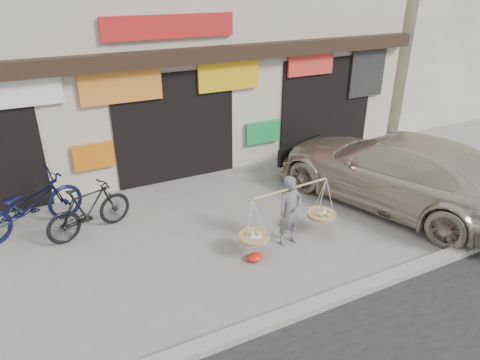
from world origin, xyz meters
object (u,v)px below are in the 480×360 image
bike_0 (28,205)px  suv (395,170)px  street_vendor (290,214)px  bike_1 (89,210)px

bike_0 → suv: (7.38, -2.32, 0.22)m
bike_0 → street_vendor: bearing=-142.6°
bike_0 → suv: suv is taller
street_vendor → bike_0: (-4.41, 2.69, -0.05)m
street_vendor → bike_1: 3.94m
suv → street_vendor: bearing=-11.8°
street_vendor → suv: 3.00m
bike_1 → suv: bearing=-123.0°
bike_0 → suv: 7.74m
street_vendor → bike_0: bearing=144.1°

